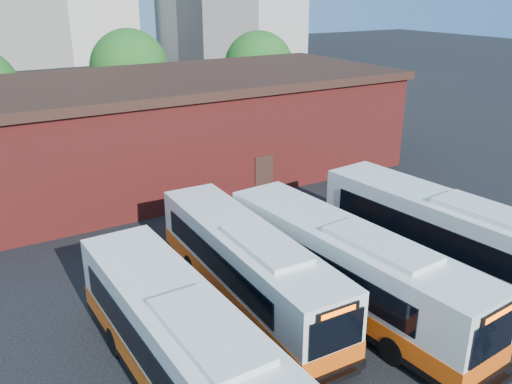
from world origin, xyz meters
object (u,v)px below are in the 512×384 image
bus_mideast (348,272)px  bus_west (186,355)px  bus_east (451,240)px  bus_midwest (247,269)px

bus_mideast → bus_west: bearing=-173.5°
bus_east → bus_mideast: bearing=172.0°
bus_west → bus_east: bearing=4.0°
bus_west → bus_mideast: bearing=9.6°
bus_midwest → bus_mideast: bearing=-35.4°
bus_mideast → bus_east: 5.39m
bus_mideast → bus_east: bearing=-6.7°
bus_midwest → bus_mideast: 3.80m
bus_east → bus_west: bearing=179.7°
bus_midwest → bus_east: bearing=-15.0°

